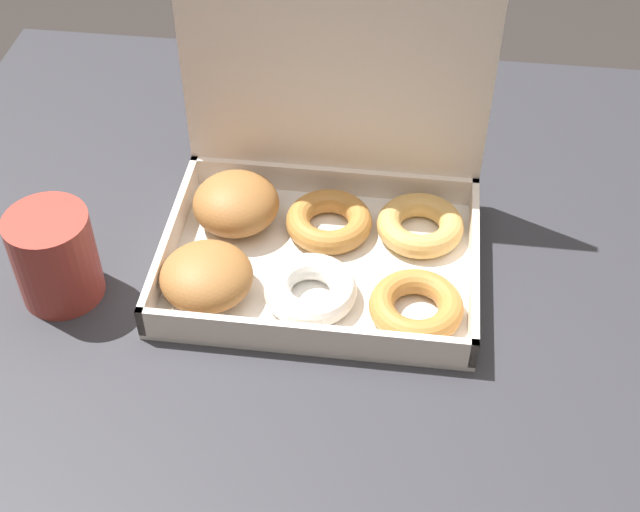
{
  "coord_description": "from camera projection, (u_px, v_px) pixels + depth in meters",
  "views": [
    {
      "loc": [
        0.12,
        -0.67,
        1.47
      ],
      "look_at": [
        0.04,
        0.02,
        0.79
      ],
      "focal_mm": 50.0,
      "sensor_mm": 36.0,
      "label": 1
    }
  ],
  "objects": [
    {
      "name": "coffee_mug",
      "position": [
        55.0,
        255.0,
        0.92
      ],
      "size": [
        0.09,
        0.09,
        0.1
      ],
      "color": "#A3382D",
      "rests_on": "dining_table"
    },
    {
      "name": "dining_table",
      "position": [
        288.0,
        344.0,
        1.06
      ],
      "size": [
        0.95,
        0.94,
        0.77
      ],
      "color": "#2D2D33",
      "rests_on": "ground_plane"
    },
    {
      "name": "donut_box",
      "position": [
        308.0,
        219.0,
        0.97
      ],
      "size": [
        0.34,
        0.26,
        0.29
      ],
      "color": "silver",
      "rests_on": "dining_table"
    }
  ]
}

